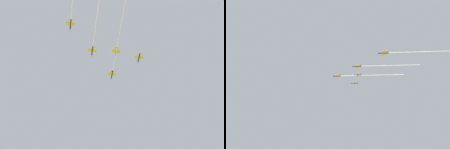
# 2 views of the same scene
# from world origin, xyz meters

# --- Properties ---
(jet_lead) EXTENTS (53.81, 53.67, 2.13)m
(jet_lead) POSITION_xyz_m (-0.08, -27.45, 208.84)
(jet_lead) COLOR navy
(jet_port_inner) EXTENTS (45.00, 44.89, 2.13)m
(jet_port_inner) POSITION_xyz_m (-4.10, -51.60, 208.72)
(jet_port_inner) COLOR navy
(jet_starboard_inner) EXTENTS (8.58, 8.57, 2.13)m
(jet_starboard_inner) POSITION_xyz_m (10.06, -9.39, 208.68)
(jet_starboard_inner) COLOR navy
(jet_port_outer) EXTENTS (8.58, 8.57, 2.13)m
(jet_port_outer) POSITION_xyz_m (-2.61, -24.92, 209.73)
(jet_port_outer) COLOR navy
(jet_starboard_outer) EXTENTS (47.81, 47.69, 2.13)m
(jet_starboard_outer) POSITION_xyz_m (-2.78, -81.08, 209.34)
(jet_starboard_outer) COLOR navy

